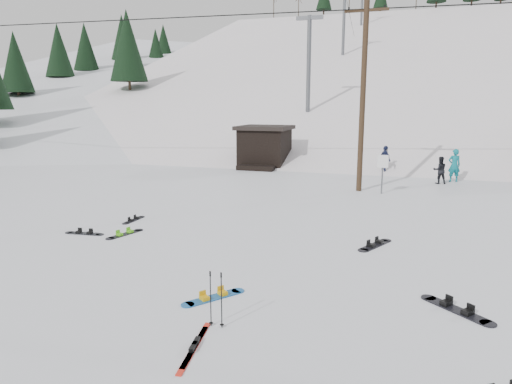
% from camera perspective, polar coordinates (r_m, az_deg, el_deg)
% --- Properties ---
extents(ground, '(200.00, 200.00, 0.00)m').
position_cam_1_polar(ground, '(10.32, -7.08, -13.25)').
color(ground, white).
rests_on(ground, ground).
extents(ski_slope, '(60.00, 85.24, 65.97)m').
position_cam_1_polar(ski_slope, '(65.64, 14.15, -3.61)').
color(ski_slope, white).
rests_on(ski_slope, ground).
extents(ridge_left, '(47.54, 95.03, 58.38)m').
position_cam_1_polar(ridge_left, '(70.92, -16.70, -1.83)').
color(ridge_left, white).
rests_on(ridge_left, ground).
extents(treeline_left, '(20.00, 64.00, 10.00)m').
position_cam_1_polar(treeline_left, '(61.80, -19.97, 6.47)').
color(treeline_left, black).
rests_on(treeline_left, ground).
extents(treeline_crest, '(50.00, 6.00, 10.00)m').
position_cam_1_polar(treeline_crest, '(94.66, 15.94, 8.07)').
color(treeline_crest, black).
rests_on(treeline_crest, ski_slope).
extents(utility_pole, '(2.00, 0.26, 9.00)m').
position_cam_1_polar(utility_pole, '(22.58, 13.22, 11.90)').
color(utility_pole, '#3A2819').
rests_on(utility_pole, ground).
extents(trail_sign, '(0.50, 0.09, 1.85)m').
position_cam_1_polar(trail_sign, '(22.27, 15.55, 3.01)').
color(trail_sign, '#595B60').
rests_on(trail_sign, ground).
extents(lift_hut, '(3.40, 4.10, 2.75)m').
position_cam_1_polar(lift_hut, '(30.92, 1.08, 5.73)').
color(lift_hut, black).
rests_on(lift_hut, ground).
extents(lift_tower_near, '(2.20, 0.36, 8.00)m').
position_cam_1_polar(lift_tower_near, '(39.48, 6.63, 16.25)').
color(lift_tower_near, '#595B60').
rests_on(lift_tower_near, ski_slope).
extents(lift_tower_mid, '(2.20, 0.36, 8.00)m').
position_cam_1_polar(lift_tower_mid, '(59.89, 10.95, 20.59)').
color(lift_tower_mid, '#595B60').
rests_on(lift_tower_mid, ski_slope).
extents(hero_snowboard, '(1.05, 1.32, 0.11)m').
position_cam_1_polar(hero_snowboard, '(10.36, -5.32, -12.93)').
color(hero_snowboard, '#185BA1').
rests_on(hero_snowboard, ground).
extents(hero_skis, '(0.38, 1.77, 0.09)m').
position_cam_1_polar(hero_skis, '(8.55, -7.68, -18.53)').
color(hero_skis, red).
rests_on(hero_skis, ground).
extents(ski_poles, '(0.31, 0.08, 1.11)m').
position_cam_1_polar(ski_poles, '(8.95, -5.02, -13.15)').
color(ski_poles, black).
rests_on(ski_poles, ground).
extents(board_scatter_a, '(1.38, 0.37, 0.10)m').
position_cam_1_polar(board_scatter_a, '(16.09, -20.66, -4.84)').
color(board_scatter_a, black).
rests_on(board_scatter_a, ground).
extents(board_scatter_b, '(0.24, 1.28, 0.09)m').
position_cam_1_polar(board_scatter_b, '(17.36, -15.05, -3.37)').
color(board_scatter_b, black).
rests_on(board_scatter_b, ground).
extents(board_scatter_c, '(0.60, 1.42, 0.10)m').
position_cam_1_polar(board_scatter_c, '(15.60, -16.08, -5.04)').
color(board_scatter_c, black).
rests_on(board_scatter_c, ground).
extents(board_scatter_d, '(1.38, 1.23, 0.12)m').
position_cam_1_polar(board_scatter_d, '(10.61, 23.78, -13.26)').
color(board_scatter_d, black).
rests_on(board_scatter_d, ground).
extents(board_scatter_f, '(0.90, 1.54, 0.12)m').
position_cam_1_polar(board_scatter_f, '(14.31, 14.66, -6.40)').
color(board_scatter_f, black).
rests_on(board_scatter_f, ground).
extents(skier_teal, '(0.74, 0.58, 1.80)m').
position_cam_1_polar(skier_teal, '(27.12, 23.53, 3.07)').
color(skier_teal, '#0C6D78').
rests_on(skier_teal, ground).
extents(skier_dark, '(0.82, 0.71, 1.45)m').
position_cam_1_polar(skier_dark, '(26.18, 22.00, 2.55)').
color(skier_dark, black).
rests_on(skier_dark, ground).
extents(skier_navy, '(0.94, 1.07, 1.73)m').
position_cam_1_polar(skier_navy, '(28.54, 15.83, 3.86)').
color(skier_navy, '#1B2144').
rests_on(skier_navy, ground).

